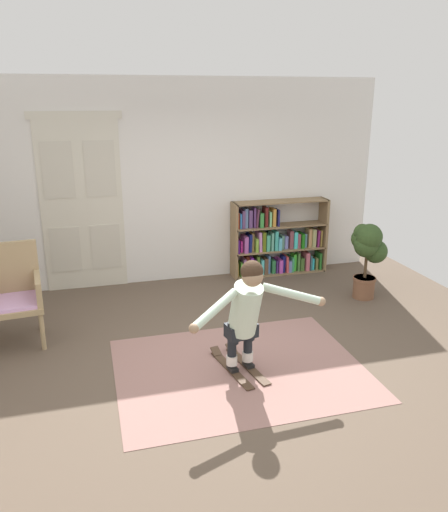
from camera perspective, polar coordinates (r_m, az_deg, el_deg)
name	(u,v)px	position (r m, az deg, el deg)	size (l,w,h in m)	color
ground_plane	(228,358)	(5.41, 0.45, -11.49)	(7.20, 7.20, 0.00)	brown
back_wall	(179,182)	(7.36, -5.08, 8.31)	(6.00, 0.10, 2.90)	silver
double_door	(82,203)	(7.23, -15.77, 5.78)	(1.22, 0.05, 2.45)	beige
rug	(240,369)	(5.22, 1.78, -12.62)	(2.47, 1.92, 0.01)	#986E65
bookshelf	(275,243)	(7.76, 5.84, 1.45)	(1.49, 0.30, 1.14)	olive
wicker_chair	(13,292)	(6.01, -22.80, -3.78)	(0.66, 0.66, 1.10)	tan
potted_plant	(367,249)	(6.96, 15.91, 0.72)	(0.48, 0.45, 1.05)	brown
skis_pair	(238,366)	(5.24, 1.63, -12.29)	(0.42, 0.86, 0.07)	#4A3525
person_skier	(246,308)	(4.80, 2.56, -5.94)	(1.40, 0.71, 1.14)	white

